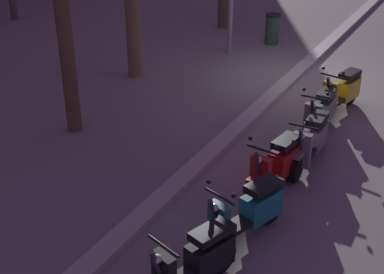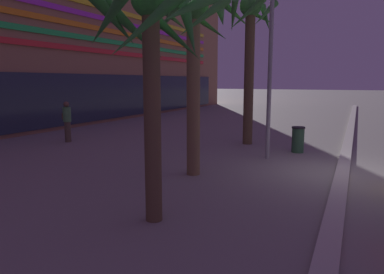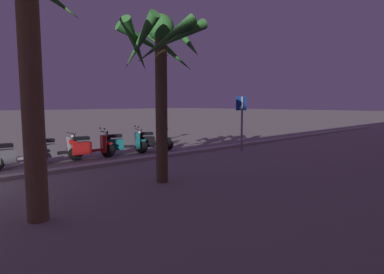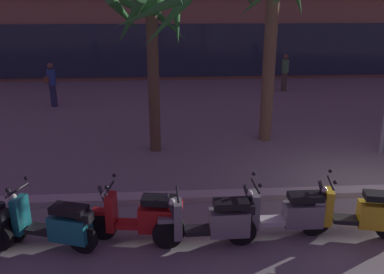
{
  "view_description": "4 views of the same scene",
  "coord_description": "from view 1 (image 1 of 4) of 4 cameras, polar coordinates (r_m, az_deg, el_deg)",
  "views": [
    {
      "loc": [
        -13.08,
        -4.1,
        5.19
      ],
      "look_at": [
        -5.69,
        -0.02,
        0.84
      ],
      "focal_mm": 50.15,
      "sensor_mm": 36.0,
      "label": 1
    },
    {
      "loc": [
        -10.78,
        -0.22,
        2.62
      ],
      "look_at": [
        -3.63,
        3.08,
        1.38
      ],
      "focal_mm": 33.59,
      "sensor_mm": 36.0,
      "label": 2
    },
    {
      "loc": [
        -0.08,
        9.82,
        2.1
      ],
      "look_at": [
        -6.02,
        3.45,
        1.18
      ],
      "focal_mm": 29.69,
      "sensor_mm": 36.0,
      "label": 3
    },
    {
      "loc": [
        -4.85,
        -7.69,
        4.01
      ],
      "look_at": [
        -4.23,
        1.66,
        0.87
      ],
      "focal_mm": 37.34,
      "sensor_mm": 36.0,
      "label": 4
    }
  ],
  "objects": [
    {
      "name": "scooter_teal_gap_after_mid",
      "position": [
        8.25,
        6.04,
        -7.88
      ],
      "size": [
        1.8,
        0.82,
        1.17
      ],
      "color": "black",
      "rests_on": "ground"
    },
    {
      "name": "scooter_red_mid_rear",
      "position": [
        9.48,
        9.03,
        -2.96
      ],
      "size": [
        1.75,
        0.61,
        1.17
      ],
      "color": "black",
      "rests_on": "ground"
    },
    {
      "name": "ground_plane",
      "position": [
        14.66,
        10.82,
        6.06
      ],
      "size": [
        200.0,
        200.0,
        0.0
      ],
      "primitive_type": "plane",
      "color": "gray"
    },
    {
      "name": "litter_bin",
      "position": [
        17.41,
        8.54,
        11.33
      ],
      "size": [
        0.48,
        0.48,
        0.95
      ],
      "color": "#2D5638",
      "rests_on": "ground"
    },
    {
      "name": "scooter_grey_far_back",
      "position": [
        11.67,
        13.53,
        2.55
      ],
      "size": [
        1.81,
        0.56,
        1.17
      ],
      "color": "black",
      "rests_on": "ground"
    },
    {
      "name": "scooter_black_lead_nearest",
      "position": [
        7.3,
        0.47,
        -13.09
      ],
      "size": [
        1.67,
        0.78,
        1.04
      ],
      "color": "black",
      "rests_on": "ground"
    },
    {
      "name": "scooter_grey_mid_front",
      "position": [
        10.43,
        12.55,
        -0.37
      ],
      "size": [
        1.8,
        0.56,
        1.04
      ],
      "color": "black",
      "rests_on": "ground"
    },
    {
      "name": "curb_strip",
      "position": [
        14.65,
        10.65,
        6.32
      ],
      "size": [
        60.0,
        0.36,
        0.12
      ],
      "primitive_type": "cube",
      "color": "#BCB7AD",
      "rests_on": "ground"
    },
    {
      "name": "scooter_yellow_tail_end",
      "position": [
        12.84,
        15.68,
        4.67
      ],
      "size": [
        1.77,
        0.7,
        1.17
      ],
      "color": "black",
      "rests_on": "ground"
    }
  ]
}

